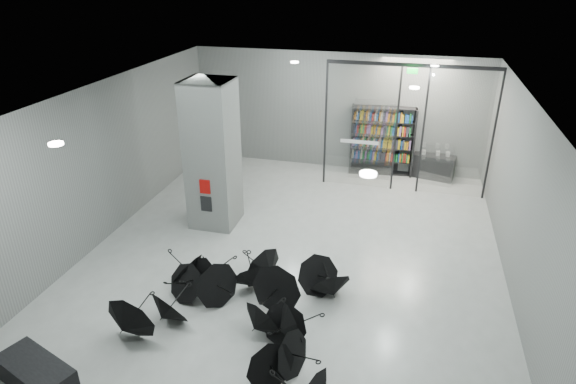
% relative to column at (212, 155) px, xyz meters
% --- Properties ---
extents(room, '(14.00, 14.02, 4.01)m').
position_rel_column_xyz_m(room, '(2.50, -2.00, 0.84)').
color(room, gray).
rests_on(room, ground).
extents(column, '(1.20, 1.20, 4.00)m').
position_rel_column_xyz_m(column, '(0.00, 0.00, 0.00)').
color(column, slate).
rests_on(column, ground).
extents(fire_cabinet, '(0.28, 0.04, 0.38)m').
position_rel_column_xyz_m(fire_cabinet, '(0.00, -0.62, -0.65)').
color(fire_cabinet, '#A50A07').
rests_on(fire_cabinet, column).
extents(info_panel, '(0.30, 0.03, 0.42)m').
position_rel_column_xyz_m(info_panel, '(0.00, -0.62, -1.15)').
color(info_panel, black).
rests_on(info_panel, column).
extents(exit_sign, '(0.30, 0.06, 0.15)m').
position_rel_column_xyz_m(exit_sign, '(4.90, 3.30, 1.82)').
color(exit_sign, '#0CE533').
rests_on(exit_sign, room).
extents(glass_partition, '(5.06, 0.08, 4.00)m').
position_rel_column_xyz_m(glass_partition, '(4.89, 3.50, 0.18)').
color(glass_partition, silver).
rests_on(glass_partition, ground).
extents(bench, '(1.62, 1.10, 0.48)m').
position_rel_column_xyz_m(bench, '(-0.74, -6.31, -1.76)').
color(bench, black).
rests_on(bench, ground).
extents(bookshelf, '(2.16, 0.69, 2.34)m').
position_rel_column_xyz_m(bookshelf, '(4.13, 4.75, -0.83)').
color(bookshelf, black).
rests_on(bookshelf, ground).
extents(shop_counter, '(1.44, 0.82, 0.81)m').
position_rel_column_xyz_m(shop_counter, '(5.90, 4.76, -1.59)').
color(shop_counter, black).
rests_on(shop_counter, ground).
extents(umbrella_cluster, '(4.96, 4.72, 1.30)m').
position_rel_column_xyz_m(umbrella_cluster, '(2.25, -3.86, -1.70)').
color(umbrella_cluster, black).
rests_on(umbrella_cluster, ground).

